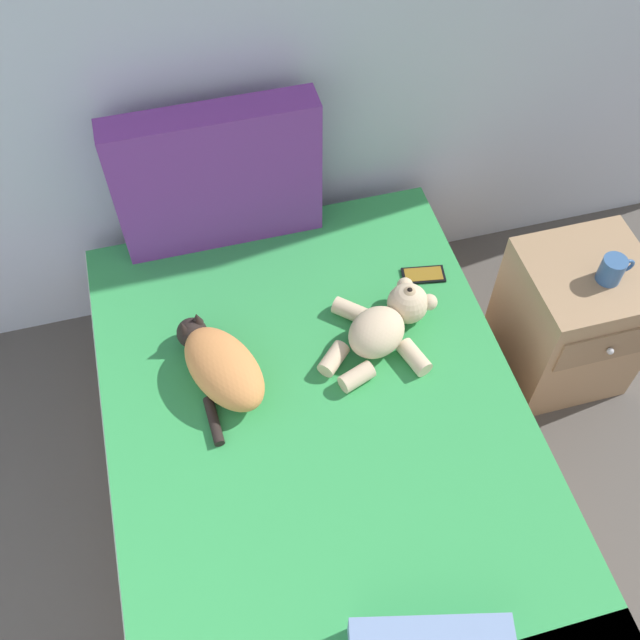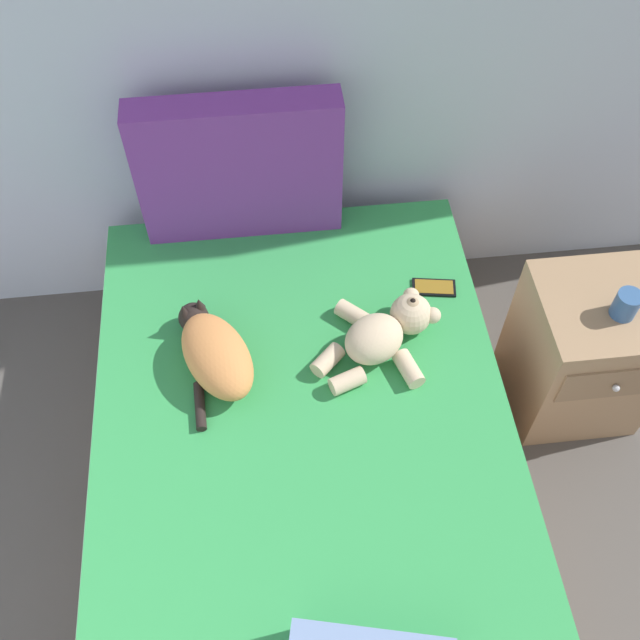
{
  "view_description": "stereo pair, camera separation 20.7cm",
  "coord_description": "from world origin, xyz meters",
  "px_view_note": "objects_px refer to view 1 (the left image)",
  "views": [
    {
      "loc": [
        1.57,
        1.95,
        2.47
      ],
      "look_at": [
        1.92,
        3.29,
        0.55
      ],
      "focal_mm": 41.4,
      "sensor_mm": 36.0,
      "label": 1
    },
    {
      "loc": [
        1.77,
        1.91,
        2.47
      ],
      "look_at": [
        1.92,
        3.29,
        0.55
      ],
      "focal_mm": 41.4,
      "sensor_mm": 36.0,
      "label": 2
    }
  ],
  "objects_px": {
    "nightstand": "(570,320)",
    "mug": "(612,270)",
    "patterned_cushion": "(218,178)",
    "bed": "(325,475)",
    "teddy_bear": "(385,325)",
    "cat": "(220,365)",
    "cell_phone": "(423,275)"
  },
  "relations": [
    {
      "from": "bed",
      "to": "mug",
      "type": "distance_m",
      "value": 1.15
    },
    {
      "from": "cell_phone",
      "to": "nightstand",
      "type": "bearing_deg",
      "value": -19.77
    },
    {
      "from": "cat",
      "to": "nightstand",
      "type": "xyz_separation_m",
      "value": [
        1.27,
        0.04,
        -0.27
      ]
    },
    {
      "from": "patterned_cushion",
      "to": "nightstand",
      "type": "relative_size",
      "value": 1.21
    },
    {
      "from": "cat",
      "to": "mug",
      "type": "xyz_separation_m",
      "value": [
        1.3,
        -0.01,
        0.06
      ]
    },
    {
      "from": "cell_phone",
      "to": "cat",
      "type": "bearing_deg",
      "value": -163.02
    },
    {
      "from": "patterned_cushion",
      "to": "teddy_bear",
      "type": "relative_size",
      "value": 1.58
    },
    {
      "from": "teddy_bear",
      "to": "mug",
      "type": "xyz_separation_m",
      "value": [
        0.76,
        -0.03,
        0.07
      ]
    },
    {
      "from": "mug",
      "to": "bed",
      "type": "bearing_deg",
      "value": -164.49
    },
    {
      "from": "bed",
      "to": "mug",
      "type": "bearing_deg",
      "value": 15.51
    },
    {
      "from": "patterned_cushion",
      "to": "cell_phone",
      "type": "xyz_separation_m",
      "value": [
        0.63,
        -0.37,
        -0.27
      ]
    },
    {
      "from": "bed",
      "to": "patterned_cushion",
      "type": "relative_size",
      "value": 2.83
    },
    {
      "from": "nightstand",
      "to": "teddy_bear",
      "type": "bearing_deg",
      "value": -178.47
    },
    {
      "from": "patterned_cushion",
      "to": "teddy_bear",
      "type": "xyz_separation_m",
      "value": [
        0.42,
        -0.58,
        -0.21
      ]
    },
    {
      "from": "cat",
      "to": "teddy_bear",
      "type": "relative_size",
      "value": 1.01
    },
    {
      "from": "cat",
      "to": "teddy_bear",
      "type": "height_order",
      "value": "cat"
    },
    {
      "from": "teddy_bear",
      "to": "cell_phone",
      "type": "xyz_separation_m",
      "value": [
        0.21,
        0.21,
        -0.06
      ]
    },
    {
      "from": "cat",
      "to": "cell_phone",
      "type": "height_order",
      "value": "cat"
    },
    {
      "from": "teddy_bear",
      "to": "mug",
      "type": "height_order",
      "value": "mug"
    },
    {
      "from": "nightstand",
      "to": "cat",
      "type": "bearing_deg",
      "value": -178.18
    },
    {
      "from": "patterned_cushion",
      "to": "nightstand",
      "type": "height_order",
      "value": "patterned_cushion"
    },
    {
      "from": "nightstand",
      "to": "bed",
      "type": "bearing_deg",
      "value": -161.67
    },
    {
      "from": "patterned_cushion",
      "to": "cell_phone",
      "type": "bearing_deg",
      "value": -30.66
    },
    {
      "from": "patterned_cushion",
      "to": "cell_phone",
      "type": "height_order",
      "value": "patterned_cushion"
    },
    {
      "from": "mug",
      "to": "cell_phone",
      "type": "bearing_deg",
      "value": 157.07
    },
    {
      "from": "bed",
      "to": "cell_phone",
      "type": "bearing_deg",
      "value": 46.76
    },
    {
      "from": "patterned_cushion",
      "to": "nightstand",
      "type": "distance_m",
      "value": 1.36
    },
    {
      "from": "patterned_cushion",
      "to": "cell_phone",
      "type": "distance_m",
      "value": 0.78
    },
    {
      "from": "patterned_cushion",
      "to": "teddy_bear",
      "type": "bearing_deg",
      "value": -54.25
    },
    {
      "from": "nightstand",
      "to": "mug",
      "type": "xyz_separation_m",
      "value": [
        0.03,
        -0.05,
        0.33
      ]
    },
    {
      "from": "bed",
      "to": "patterned_cushion",
      "type": "distance_m",
      "value": 1.04
    },
    {
      "from": "bed",
      "to": "teddy_bear",
      "type": "bearing_deg",
      "value": 48.12
    }
  ]
}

